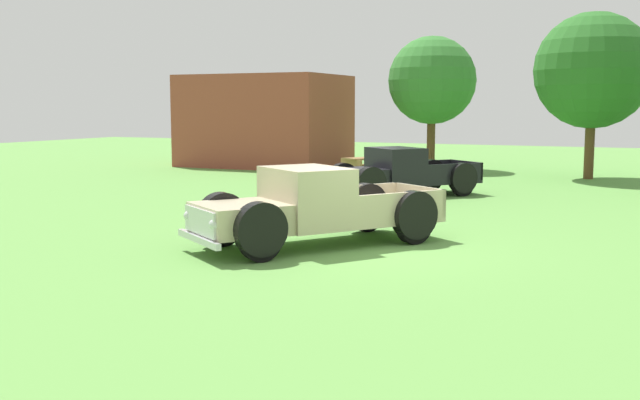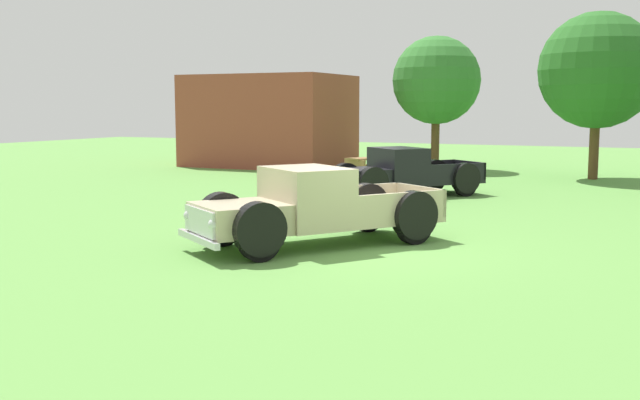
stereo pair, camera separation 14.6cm
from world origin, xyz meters
name	(u,v)px [view 1 (the left image)]	position (x,y,z in m)	size (l,w,h in m)	color
ground_plane	(367,248)	(0.00, 0.00, 0.00)	(80.00, 80.00, 0.00)	#5B9342
pickup_truck_foreground	(304,209)	(-1.18, -0.39, 0.74)	(4.36, 5.20, 1.56)	#C6B793
pickup_truck_behind_left	(394,173)	(-2.28, 8.06, 0.71)	(4.38, 4.89, 1.49)	black
picnic_table	(369,165)	(-5.17, 13.46, 0.49)	(2.25, 2.32, 0.78)	olive
oak_tree_east	(593,71)	(2.55, 16.53, 4.05)	(4.33, 4.33, 6.23)	brown
oak_tree_center	(432,81)	(-4.15, 18.30, 3.84)	(3.79, 3.79, 5.74)	brown
brick_pavilion	(265,121)	(-11.69, 17.03, 2.07)	(6.90, 5.02, 4.13)	brown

